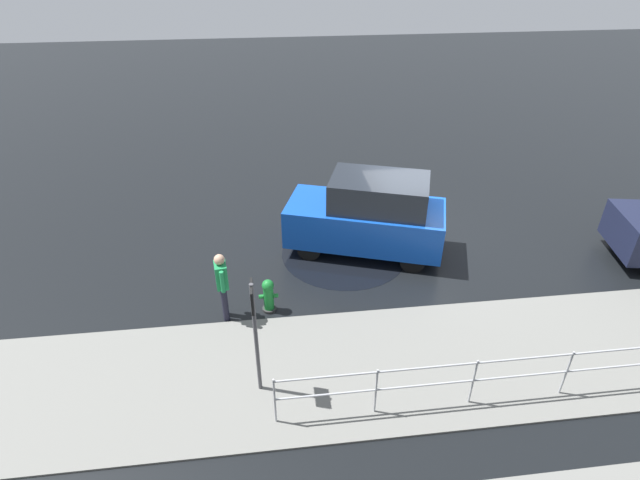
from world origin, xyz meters
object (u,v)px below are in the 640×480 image
object	(u,v)px
moving_hatchback	(369,215)
fire_hydrant	(269,296)
pedestrian	(222,282)
sign_post	(255,324)

from	to	relation	value
moving_hatchback	fire_hydrant	world-z (taller)	moving_hatchback
moving_hatchback	pedestrian	xyz separation A→B (m)	(3.54, 2.27, -0.07)
pedestrian	moving_hatchback	bearing A→B (deg)	-147.34
fire_hydrant	pedestrian	world-z (taller)	pedestrian
moving_hatchback	sign_post	xyz separation A→B (m)	(2.85, 4.35, 0.55)
pedestrian	fire_hydrant	bearing A→B (deg)	-171.73
moving_hatchback	pedestrian	size ratio (longest dim) A/B	2.62
pedestrian	sign_post	xyz separation A→B (m)	(-0.69, 2.08, 0.62)
moving_hatchback	sign_post	size ratio (longest dim) A/B	1.77
moving_hatchback	fire_hydrant	bearing A→B (deg)	39.26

